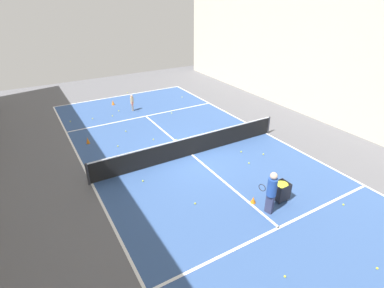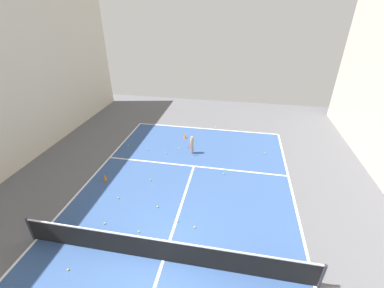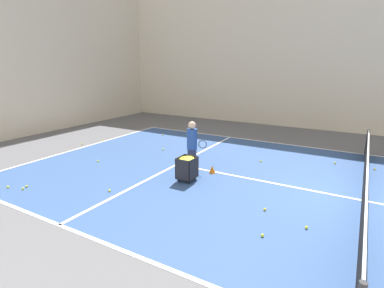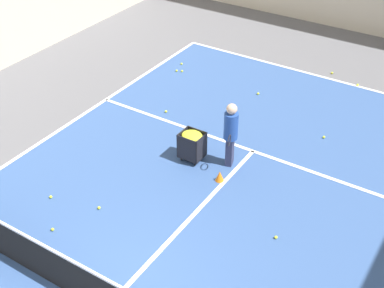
% 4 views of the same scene
% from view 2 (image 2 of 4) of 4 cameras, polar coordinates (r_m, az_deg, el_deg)
% --- Properties ---
extents(ground_plane, '(33.73, 33.73, 0.00)m').
position_cam_2_polar(ground_plane, '(9.68, -6.41, -24.32)').
color(ground_plane, '#5B5B60').
extents(court_playing_area, '(9.78, 21.46, 0.00)m').
position_cam_2_polar(court_playing_area, '(9.68, -6.41, -24.32)').
color(court_playing_area, '#335189').
rests_on(court_playing_area, ground).
extents(line_baseline_near, '(9.78, 0.10, 0.00)m').
position_cam_2_polar(line_baseline_near, '(18.08, 3.17, 3.41)').
color(line_baseline_near, white).
rests_on(line_baseline_near, ground).
extents(line_sideline_left, '(0.10, 21.46, 0.00)m').
position_cam_2_polar(line_sideline_left, '(9.88, 25.61, -26.55)').
color(line_sideline_left, white).
rests_on(line_sideline_left, ground).
extents(line_sideline_right, '(0.10, 21.46, 0.00)m').
position_cam_2_polar(line_sideline_right, '(11.72, -31.21, -17.62)').
color(line_sideline_right, white).
rests_on(line_sideline_right, ground).
extents(line_service_near, '(9.78, 0.10, 0.00)m').
position_cam_2_polar(line_service_near, '(13.90, 0.44, -4.95)').
color(line_service_near, white).
rests_on(line_service_near, ground).
extents(line_centre_service, '(0.10, 11.80, 0.00)m').
position_cam_2_polar(line_centre_service, '(9.68, -6.41, -24.30)').
color(line_centre_service, white).
rests_on(line_centre_service, ground).
extents(tennis_net, '(10.08, 0.10, 1.01)m').
position_cam_2_polar(tennis_net, '(9.27, -6.60, -22.37)').
color(tennis_net, '#2D2D33').
rests_on(tennis_net, ground).
extents(player_near_baseline, '(0.32, 0.56, 1.09)m').
position_cam_2_polar(player_near_baseline, '(14.78, -0.03, 0.06)').
color(player_near_baseline, gray).
rests_on(player_near_baseline, ground).
extents(training_cone_1, '(0.19, 0.19, 0.34)m').
position_cam_2_polar(training_cone_1, '(13.50, -18.84, -7.00)').
color(training_cone_1, orange).
rests_on(training_cone_1, ground).
extents(training_cone_2, '(0.20, 0.20, 0.34)m').
position_cam_2_polar(training_cone_2, '(16.70, -1.56, 1.85)').
color(training_cone_2, orange).
rests_on(training_cone_2, ground).
extents(tennis_ball_1, '(0.07, 0.07, 0.07)m').
position_cam_2_polar(tennis_ball_1, '(12.25, -16.08, -11.43)').
color(tennis_ball_1, yellow).
rests_on(tennis_ball_1, ground).
extents(tennis_ball_3, '(0.07, 0.07, 0.07)m').
position_cam_2_polar(tennis_ball_3, '(10.78, -3.20, -16.72)').
color(tennis_ball_3, yellow).
rests_on(tennis_ball_3, ground).
extents(tennis_ball_4, '(0.07, 0.07, 0.07)m').
position_cam_2_polar(tennis_ball_4, '(11.23, -18.84, -16.35)').
color(tennis_ball_4, yellow).
rests_on(tennis_ball_4, ground).
extents(tennis_ball_6, '(0.07, 0.07, 0.07)m').
position_cam_2_polar(tennis_ball_6, '(11.46, -7.68, -13.63)').
color(tennis_ball_6, yellow).
rests_on(tennis_ball_6, ground).
extents(tennis_ball_10, '(0.07, 0.07, 0.07)m').
position_cam_2_polar(tennis_ball_10, '(15.62, 15.79, -1.93)').
color(tennis_ball_10, yellow).
rests_on(tennis_ball_10, ground).
extents(tennis_ball_12, '(0.07, 0.07, 0.07)m').
position_cam_2_polar(tennis_ball_12, '(18.37, 5.24, 3.87)').
color(tennis_ball_12, yellow).
rests_on(tennis_ball_12, ground).
extents(tennis_ball_13, '(0.07, 0.07, 0.07)m').
position_cam_2_polar(tennis_ball_13, '(13.01, -9.26, -7.87)').
color(tennis_ball_13, yellow).
rests_on(tennis_ball_13, ground).
extents(tennis_ball_16, '(0.07, 0.07, 0.07)m').
position_cam_2_polar(tennis_ball_16, '(15.54, -2.87, -0.94)').
color(tennis_ball_16, yellow).
rests_on(tennis_ball_16, ground).
extents(tennis_ball_18, '(0.07, 0.07, 0.07)m').
position_cam_2_polar(tennis_ball_18, '(10.54, 0.58, -17.99)').
color(tennis_ball_18, yellow).
rests_on(tennis_ball_18, ground).
extents(tennis_ball_20, '(0.07, 0.07, 0.07)m').
position_cam_2_polar(tennis_ball_20, '(12.43, 22.02, -11.95)').
color(tennis_ball_20, yellow).
rests_on(tennis_ball_20, ground).
extents(tennis_ball_21, '(0.07, 0.07, 0.07)m').
position_cam_2_polar(tennis_ball_21, '(16.29, -13.98, -0.33)').
color(tennis_ball_21, yellow).
rests_on(tennis_ball_21, ground).
extents(tennis_ball_23, '(0.07, 0.07, 0.07)m').
position_cam_2_polar(tennis_ball_23, '(15.13, -5.84, -1.95)').
color(tennis_ball_23, yellow).
rests_on(tennis_ball_23, ground).
extents(tennis_ball_25, '(0.07, 0.07, 0.07)m').
position_cam_2_polar(tennis_ball_25, '(10.59, -11.79, -18.53)').
color(tennis_ball_25, yellow).
rests_on(tennis_ball_25, ground).
extents(tennis_ball_26, '(0.07, 0.07, 0.07)m').
position_cam_2_polar(tennis_ball_26, '(10.23, -25.86, -23.83)').
color(tennis_ball_26, yellow).
rests_on(tennis_ball_26, ground).
extents(tennis_ball_28, '(0.07, 0.07, 0.07)m').
position_cam_2_polar(tennis_ball_28, '(13.38, 7.10, -6.54)').
color(tennis_ball_28, yellow).
rests_on(tennis_ball_28, ground).
extents(tennis_ball_29, '(0.07, 0.07, 0.07)m').
position_cam_2_polar(tennis_ball_29, '(15.65, -9.92, -1.14)').
color(tennis_ball_29, yellow).
rests_on(tennis_ball_29, ground).
extents(tennis_ball_30, '(0.07, 0.07, 0.07)m').
position_cam_2_polar(tennis_ball_30, '(10.83, -21.91, -19.12)').
color(tennis_ball_30, yellow).
rests_on(tennis_ball_30, ground).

